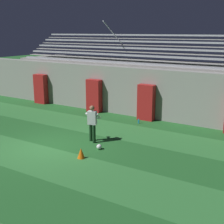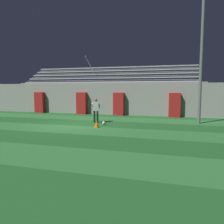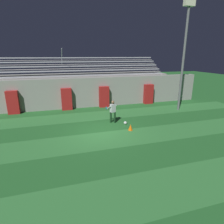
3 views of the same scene
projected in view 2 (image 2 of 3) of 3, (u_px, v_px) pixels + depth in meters
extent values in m
plane|color=#236028|center=(69.00, 125.00, 13.92)|extent=(80.00, 80.00, 0.00)
cube|color=#337A38|center=(59.00, 129.00, 12.71)|extent=(28.00, 2.37, 0.01)
cube|color=#337A38|center=(90.00, 118.00, 17.24)|extent=(28.00, 2.37, 0.01)
cube|color=#999691|center=(102.00, 99.00, 19.99)|extent=(24.00, 0.60, 2.80)
cube|color=#B21E1E|center=(82.00, 103.00, 19.98)|extent=(0.92, 0.44, 1.98)
cube|color=#B21E1E|center=(119.00, 104.00, 19.03)|extent=(0.92, 0.44, 1.98)
cube|color=#B21E1E|center=(40.00, 102.00, 21.18)|extent=(0.92, 0.44, 1.98)
cube|color=#B21E1E|center=(175.00, 105.00, 17.76)|extent=(0.92, 0.44, 1.98)
cube|color=#999691|center=(109.00, 97.00, 22.23)|extent=(18.00, 3.90, 2.90)
cube|color=#A8AAB2|center=(104.00, 82.00, 20.54)|extent=(17.10, 0.36, 0.10)
cube|color=#999691|center=(103.00, 84.00, 20.38)|extent=(17.10, 0.60, 0.04)
cube|color=#A8AAB2|center=(106.00, 78.00, 21.17)|extent=(17.10, 0.36, 0.10)
cube|color=#999691|center=(106.00, 80.00, 21.00)|extent=(17.10, 0.60, 0.04)
cube|color=#A8AAB2|center=(108.00, 74.00, 21.80)|extent=(17.10, 0.36, 0.10)
cube|color=#999691|center=(108.00, 77.00, 21.63)|extent=(17.10, 0.60, 0.04)
cube|color=#A8AAB2|center=(110.00, 71.00, 22.43)|extent=(17.10, 0.36, 0.10)
cube|color=#999691|center=(110.00, 73.00, 22.26)|extent=(17.10, 0.60, 0.04)
cube|color=#A8AAB2|center=(112.00, 68.00, 23.05)|extent=(17.10, 0.36, 0.10)
cube|color=#999691|center=(112.00, 70.00, 22.89)|extent=(17.10, 0.60, 0.04)
cylinder|color=#A8AAB2|center=(90.00, 66.00, 21.96)|extent=(0.06, 2.63, 1.65)
cylinder|color=slate|center=(201.00, 59.00, 14.20)|extent=(0.20, 0.20, 8.51)
cylinder|color=#143319|center=(94.00, 117.00, 15.02)|extent=(0.17, 0.17, 0.82)
cylinder|color=#143319|center=(97.00, 117.00, 14.82)|extent=(0.17, 0.17, 0.82)
cube|color=silver|center=(96.00, 106.00, 14.84)|extent=(0.43, 0.34, 0.60)
sphere|color=brown|center=(96.00, 100.00, 14.80)|extent=(0.22, 0.22, 0.22)
cylinder|color=silver|center=(92.00, 106.00, 14.97)|extent=(0.22, 0.48, 0.37)
cylinder|color=silver|center=(99.00, 106.00, 14.98)|extent=(0.22, 0.48, 0.37)
cube|color=silver|center=(93.00, 107.00, 15.19)|extent=(0.14, 0.14, 0.08)
cube|color=silver|center=(99.00, 107.00, 15.19)|extent=(0.14, 0.14, 0.08)
sphere|color=white|center=(104.00, 123.00, 14.16)|extent=(0.22, 0.22, 0.22)
cone|color=orange|center=(97.00, 124.00, 13.06)|extent=(0.30, 0.30, 0.42)
cylinder|color=#1E8CD8|center=(116.00, 115.00, 18.31)|extent=(0.07, 0.07, 0.24)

